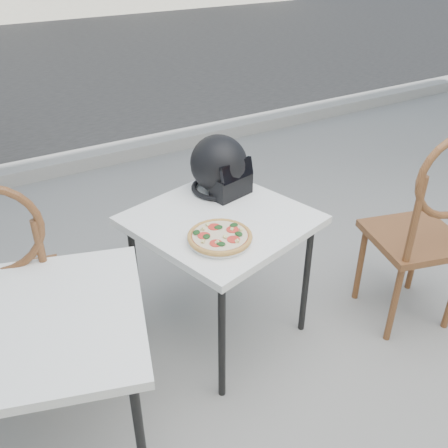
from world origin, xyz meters
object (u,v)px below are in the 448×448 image
cafe_table_main (221,228)px  pizza (220,236)px  cafe_chair_side (6,276)px  cafe_table_side (38,332)px  cafe_chair_main (430,222)px  plate (220,240)px  helmet (220,167)px

cafe_table_main → pizza: pizza is taller
cafe_table_main → cafe_chair_side: 0.98m
cafe_table_side → cafe_chair_side: (-0.04, 0.47, -0.04)m
cafe_chair_main → cafe_table_side: cafe_chair_main is taller
plate → helmet: (0.25, 0.42, 0.12)m
cafe_chair_side → cafe_chair_main: bearing=171.4°
cafe_table_main → pizza: bearing=-121.1°
pizza → helmet: size_ratio=0.84×
helmet → cafe_chair_side: (-1.10, -0.06, -0.24)m
cafe_table_main → plate: (-0.11, -0.19, 0.07)m
pizza → helmet: 0.50m
cafe_chair_main → helmet: bearing=-26.5°
plate → cafe_table_main: bearing=58.9°
cafe_table_main → helmet: bearing=60.9°
plate → cafe_table_side: bearing=-172.8°
helmet → cafe_chair_main: (0.79, -0.70, -0.20)m
pizza → helmet: (0.25, 0.42, 0.10)m
cafe_table_main → cafe_table_side: 0.97m
cafe_table_side → cafe_chair_side: bearing=94.7°
cafe_chair_side → helmet: bearing=-166.7°
pizza → cafe_chair_main: size_ratio=0.26×
pizza → cafe_table_side: bearing=-172.8°
cafe_table_main → cafe_table_side: (-0.93, -0.29, 0.00)m
pizza → helmet: bearing=60.0°
cafe_chair_main → cafe_table_side: bearing=9.7°
helmet → plate: bearing=-133.3°
plate → helmet: bearing=60.0°
plate → cafe_chair_main: size_ratio=0.30×
pizza → cafe_chair_main: (1.04, -0.28, -0.10)m
helmet → cafe_chair_main: size_ratio=0.31×
plate → cafe_table_side: 0.82m
cafe_table_main → helmet: size_ratio=2.58×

